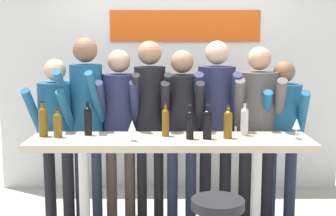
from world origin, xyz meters
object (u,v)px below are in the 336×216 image
object	(u,v)px
person_center	(148,108)
wine_bottle_1	(205,123)
person_right	(214,109)
wine_bottle_6	(55,124)
wine_bottle_0	(163,121)
wine_glass_1	(130,126)
person_center_left	(117,115)
tasting_table	(168,155)
wine_bottle_5	(226,123)
wine_bottle_7	(242,120)
wine_bottle_2	(41,120)
wine_bottle_3	(188,124)
person_far_right	(256,115)
person_left	(84,107)
wine_bottle_4	(86,120)
person_far_left	(54,122)
wine_glass_0	(294,124)
person_center_right	(180,116)
person_rightmost	(280,123)

from	to	relation	value
person_center	wine_bottle_1	distance (m)	0.80
person_right	wine_bottle_6	xyz separation A→B (m)	(-1.43, -0.59, -0.03)
wine_bottle_0	person_center	bearing A→B (deg)	107.26
wine_glass_1	wine_bottle_1	bearing A→B (deg)	7.57
person_center_left	tasting_table	bearing A→B (deg)	-50.46
wine_bottle_5	wine_bottle_7	size ratio (longest dim) A/B	0.95
wine_bottle_2	wine_bottle_3	size ratio (longest dim) A/B	1.06
person_center	person_far_right	xyz separation A→B (m)	(1.05, -0.04, -0.07)
wine_bottle_0	wine_bottle_5	size ratio (longest dim) A/B	1.03
tasting_table	wine_bottle_6	xyz separation A→B (m)	(-0.97, 0.04, 0.27)
person_right	wine_bottle_2	distance (m)	1.66
person_left	wine_bottle_4	xyz separation A→B (m)	(0.08, -0.40, -0.05)
person_far_left	wine_glass_0	world-z (taller)	person_far_left
person_center	wine_bottle_4	bearing A→B (deg)	-145.42
person_center_right	wine_bottle_0	distance (m)	0.48
person_far_right	person_right	bearing A→B (deg)	174.67
tasting_table	wine_bottle_3	bearing A→B (deg)	-11.78
wine_bottle_3	wine_bottle_5	xyz separation A→B (m)	(0.33, 0.04, -0.00)
wine_bottle_0	wine_bottle_1	size ratio (longest dim) A/B	0.99
person_center_left	person_rightmost	world-z (taller)	person_center_left
person_rightmost	wine_bottle_1	distance (m)	0.97
wine_bottle_3	wine_glass_1	xyz separation A→B (m)	(-0.49, -0.08, -0.01)
person_center	tasting_table	bearing A→B (deg)	-77.19
wine_bottle_2	person_far_right	bearing A→B (deg)	13.36
person_rightmost	person_left	bearing A→B (deg)	-172.06
person_far_left	wine_bottle_2	distance (m)	0.47
wine_bottle_4	tasting_table	bearing A→B (deg)	-10.11
person_center_left	wine_bottle_6	bearing A→B (deg)	-131.92
person_right	wine_bottle_7	world-z (taller)	person_right
person_center_right	person_far_right	world-z (taller)	person_far_right
wine_glass_0	person_far_right	bearing A→B (deg)	111.46
person_center_left	wine_bottle_3	distance (m)	0.91
person_right	wine_bottle_3	size ratio (longest dim) A/B	5.97
tasting_table	wine_bottle_2	world-z (taller)	wine_bottle_2
person_right	person_rightmost	world-z (taller)	person_right
person_right	wine_bottle_1	size ratio (longest dim) A/B	5.92
wine_bottle_0	wine_bottle_5	bearing A→B (deg)	-8.81
person_far_left	person_center	distance (m)	0.92
wine_bottle_0	wine_bottle_3	bearing A→B (deg)	-29.78
person_right	wine_bottle_1	xyz separation A→B (m)	(-0.14, -0.66, -0.01)
wine_glass_0	person_far_left	bearing A→B (deg)	165.55
person_left	wine_glass_0	world-z (taller)	person_left
person_center_left	wine_glass_1	xyz separation A→B (m)	(0.18, -0.70, 0.02)
wine_bottle_1	wine_bottle_7	bearing A→B (deg)	22.90
wine_bottle_5	wine_glass_1	xyz separation A→B (m)	(-0.81, -0.11, -0.01)
person_left	wine_bottle_7	size ratio (longest dim) A/B	5.94
person_left	wine_bottle_7	world-z (taller)	person_left
person_rightmost	wine_glass_0	size ratio (longest dim) A/B	8.98
wine_bottle_4	person_far_left	bearing A→B (deg)	132.90
person_rightmost	wine_bottle_1	bearing A→B (deg)	-136.22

